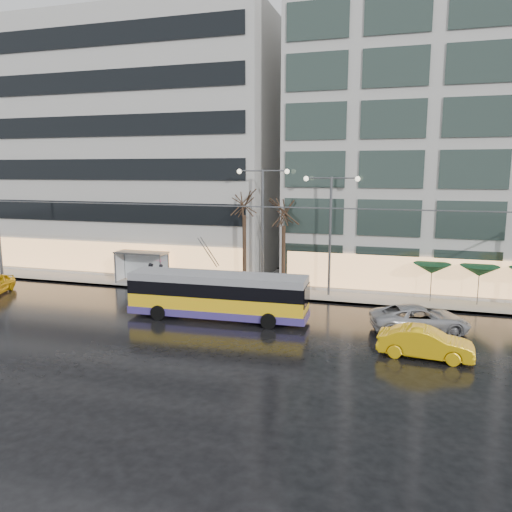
% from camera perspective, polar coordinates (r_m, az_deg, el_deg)
% --- Properties ---
extents(ground, '(140.00, 140.00, 0.00)m').
position_cam_1_polar(ground, '(28.78, -9.13, -8.77)').
color(ground, black).
rests_on(ground, ground).
extents(sidewalk, '(80.00, 10.00, 0.15)m').
position_cam_1_polar(sidewalk, '(40.80, 1.99, -2.99)').
color(sidewalk, gray).
rests_on(sidewalk, ground).
extents(kerb, '(80.00, 0.10, 0.15)m').
position_cam_1_polar(kerb, '(36.17, -0.01, -4.65)').
color(kerb, slate).
rests_on(kerb, ground).
extents(building_left, '(34.00, 14.00, 22.00)m').
position_cam_1_polar(building_left, '(51.80, -16.49, 11.67)').
color(building_left, '#B9B7B1').
rests_on(building_left, sidewalk).
extents(building_right, '(32.00, 14.00, 25.00)m').
position_cam_1_polar(building_right, '(44.20, 26.42, 13.41)').
color(building_right, '#B9B7B1').
rests_on(building_right, sidewalk).
extents(trolleybus, '(11.18, 4.46, 5.15)m').
position_cam_1_polar(trolleybus, '(30.90, -4.39, -4.68)').
color(trolleybus, yellow).
rests_on(trolleybus, ground).
extents(catenary, '(42.24, 5.12, 7.00)m').
position_cam_1_polar(catenary, '(34.61, -2.12, 1.74)').
color(catenary, '#595B60').
rests_on(catenary, ground).
extents(bus_shelter, '(4.20, 1.60, 2.51)m').
position_cam_1_polar(bus_shelter, '(41.31, -13.27, -0.42)').
color(bus_shelter, '#595B60').
rests_on(bus_shelter, sidewalk).
extents(street_lamp_near, '(3.96, 0.36, 9.03)m').
position_cam_1_polar(street_lamp_near, '(36.83, 0.78, 4.95)').
color(street_lamp_near, '#595B60').
rests_on(street_lamp_near, sidewalk).
extents(street_lamp_far, '(3.96, 0.36, 8.53)m').
position_cam_1_polar(street_lamp_far, '(35.82, 8.51, 4.27)').
color(street_lamp_far, '#595B60').
rests_on(street_lamp_far, sidewalk).
extents(tree_a, '(3.20, 3.20, 8.40)m').
position_cam_1_polar(tree_a, '(37.39, -1.36, 6.71)').
color(tree_a, black).
rests_on(tree_a, sidewalk).
extents(tree_b, '(3.20, 3.20, 7.70)m').
position_cam_1_polar(tree_b, '(36.81, 3.21, 5.57)').
color(tree_b, black).
rests_on(tree_b, sidewalk).
extents(parasol_a, '(2.50, 2.50, 2.65)m').
position_cam_1_polar(parasol_a, '(36.17, 19.47, -1.37)').
color(parasol_a, '#595B60').
rests_on(parasol_a, sidewalk).
extents(parasol_b, '(2.50, 2.50, 2.65)m').
position_cam_1_polar(parasol_b, '(36.46, 24.17, -1.59)').
color(parasol_b, '#595B60').
rests_on(parasol_b, sidewalk).
extents(taxi_b, '(4.66, 1.98, 1.50)m').
position_cam_1_polar(taxi_b, '(26.14, 18.78, -9.38)').
color(taxi_b, '#F1B60C').
rests_on(taxi_b, ground).
extents(sedan_silver, '(5.97, 3.91, 1.53)m').
position_cam_1_polar(sedan_silver, '(29.97, 18.21, -6.86)').
color(sedan_silver, '#A09FA4').
rests_on(sedan_silver, ground).
extents(pedestrian_a, '(1.09, 1.10, 2.19)m').
position_cam_1_polar(pedestrian_a, '(39.21, -10.81, -1.44)').
color(pedestrian_a, black).
rests_on(pedestrian_a, sidewalk).
extents(pedestrian_b, '(0.95, 0.76, 1.86)m').
position_cam_1_polar(pedestrian_b, '(39.53, -11.94, -2.13)').
color(pedestrian_b, black).
rests_on(pedestrian_b, sidewalk).
extents(pedestrian_c, '(1.40, 1.10, 2.11)m').
position_cam_1_polar(pedestrian_c, '(42.30, -12.15, -1.07)').
color(pedestrian_c, black).
rests_on(pedestrian_c, sidewalk).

